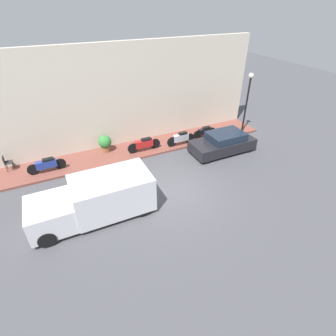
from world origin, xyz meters
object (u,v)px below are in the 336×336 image
object	(u,v)px
motorcycle_red	(144,144)
streetlamp	(248,94)
motorcycle_blue	(47,165)
potted_plant	(105,143)
delivery_van	(94,199)
cafe_chair	(7,162)
parked_car	(223,143)
scooter_silver	(181,138)
motorcycle_black	(205,132)

from	to	relation	value
motorcycle_red	streetlamp	distance (m)	7.75
motorcycle_blue	potted_plant	bearing A→B (deg)	-76.08
motorcycle_blue	motorcycle_red	size ratio (longest dim) A/B	0.94
delivery_van	cafe_chair	xyz separation A→B (m)	(5.64, 3.66, -0.29)
delivery_van	motorcycle_blue	xyz separation A→B (m)	(4.55, 1.70, -0.38)
parked_car	scooter_silver	world-z (taller)	parked_car
motorcycle_blue	motorcycle_red	xyz separation A→B (m)	(-0.10, -5.73, 0.02)
delivery_van	streetlamp	bearing A→B (deg)	-70.51
streetlamp	potted_plant	xyz separation A→B (m)	(1.37, 9.62, -2.15)
motorcycle_black	cafe_chair	world-z (taller)	cafe_chair
scooter_silver	motorcycle_red	xyz separation A→B (m)	(0.27, 2.47, 0.00)
delivery_van	cafe_chair	bearing A→B (deg)	33.02
potted_plant	parked_car	bearing A→B (deg)	-114.10
streetlamp	potted_plant	bearing A→B (deg)	81.87
motorcycle_red	streetlamp	size ratio (longest dim) A/B	0.52
scooter_silver	streetlamp	bearing A→B (deg)	-91.66
motorcycle_black	cafe_chair	distance (m)	12.20
motorcycle_black	motorcycle_blue	xyz separation A→B (m)	(0.13, 10.18, 0.03)
motorcycle_black	streetlamp	world-z (taller)	streetlamp
delivery_van	motorcycle_black	distance (m)	9.57
potted_plant	cafe_chair	world-z (taller)	potted_plant
delivery_van	scooter_silver	world-z (taller)	delivery_van
motorcycle_blue	streetlamp	distance (m)	13.33
parked_car	potted_plant	bearing A→B (deg)	65.90
motorcycle_red	potted_plant	bearing A→B (deg)	66.58
motorcycle_black	motorcycle_red	xyz separation A→B (m)	(0.03, 4.45, 0.05)
scooter_silver	potted_plant	xyz separation A→B (m)	(1.23, 4.70, 0.13)
delivery_van	potted_plant	size ratio (longest dim) A/B	4.94
parked_car	delivery_van	bearing A→B (deg)	105.71
motorcycle_black	cafe_chair	bearing A→B (deg)	84.29
parked_car	motorcycle_black	size ratio (longest dim) A/B	2.30
streetlamp	cafe_chair	xyz separation A→B (m)	(1.59, 15.08, -2.21)
parked_car	motorcycle_blue	world-z (taller)	parked_car
parked_car	delivery_van	distance (m)	8.88
scooter_silver	motorcycle_black	bearing A→B (deg)	-83.20
scooter_silver	streetlamp	distance (m)	5.43
scooter_silver	cafe_chair	bearing A→B (deg)	81.88
motorcycle_blue	potted_plant	world-z (taller)	potted_plant
parked_car	motorcycle_black	bearing A→B (deg)	1.76
motorcycle_black	delivery_van	bearing A→B (deg)	117.55
streetlamp	cafe_chair	bearing A→B (deg)	83.97
parked_car	motorcycle_red	size ratio (longest dim) A/B	1.89
scooter_silver	motorcycle_blue	world-z (taller)	scooter_silver
cafe_chair	motorcycle_black	bearing A→B (deg)	-95.71
motorcycle_blue	streetlamp	xyz separation A→B (m)	(-0.51, -13.12, 2.30)
parked_car	streetlamp	distance (m)	4.01
scooter_silver	motorcycle_red	world-z (taller)	scooter_silver
parked_car	cafe_chair	xyz separation A→B (m)	(3.23, 12.20, 0.04)
motorcycle_blue	motorcycle_black	bearing A→B (deg)	-90.72
motorcycle_black	scooter_silver	size ratio (longest dim) A/B	0.90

